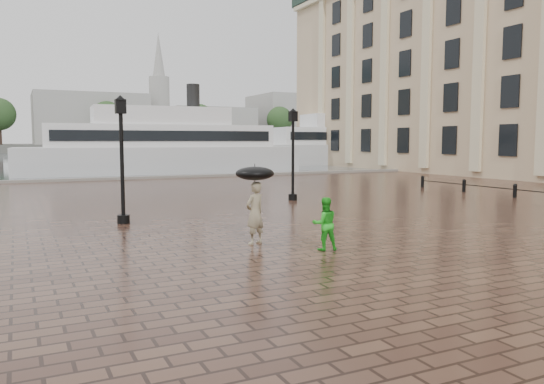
{
  "coord_description": "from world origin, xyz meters",
  "views": [
    {
      "loc": [
        -9.37,
        -9.25,
        2.95
      ],
      "look_at": [
        -2.42,
        5.15,
        1.4
      ],
      "focal_mm": 35.0,
      "sensor_mm": 36.0,
      "label": 1
    }
  ],
  "objects_px": {
    "street_lamps": "(123,155)",
    "adult_pedestrian": "(255,213)",
    "ferry_near": "(162,146)",
    "ferry_far": "(352,144)",
    "child_pedestrian": "(325,224)"
  },
  "relations": [
    {
      "from": "adult_pedestrian",
      "to": "ferry_near",
      "type": "bearing_deg",
      "value": -122.71
    },
    {
      "from": "street_lamps",
      "to": "adult_pedestrian",
      "type": "xyz_separation_m",
      "value": [
        1.7,
        -10.88,
        -1.43
      ]
    },
    {
      "from": "street_lamps",
      "to": "ferry_far",
      "type": "height_order",
      "value": "ferry_far"
    },
    {
      "from": "adult_pedestrian",
      "to": "ferry_far",
      "type": "xyz_separation_m",
      "value": [
        32.59,
        42.98,
        1.66
      ]
    },
    {
      "from": "ferry_far",
      "to": "adult_pedestrian",
      "type": "bearing_deg",
      "value": -124.19
    },
    {
      "from": "street_lamps",
      "to": "ferry_far",
      "type": "distance_m",
      "value": 46.97
    },
    {
      "from": "street_lamps",
      "to": "adult_pedestrian",
      "type": "height_order",
      "value": "street_lamps"
    },
    {
      "from": "adult_pedestrian",
      "to": "child_pedestrian",
      "type": "relative_size",
      "value": 1.25
    },
    {
      "from": "ferry_near",
      "to": "ferry_far",
      "type": "height_order",
      "value": "ferry_far"
    },
    {
      "from": "adult_pedestrian",
      "to": "child_pedestrian",
      "type": "distance_m",
      "value": 2.1
    },
    {
      "from": "street_lamps",
      "to": "adult_pedestrian",
      "type": "relative_size",
      "value": 8.61
    },
    {
      "from": "adult_pedestrian",
      "to": "ferry_near",
      "type": "height_order",
      "value": "ferry_near"
    },
    {
      "from": "adult_pedestrian",
      "to": "child_pedestrian",
      "type": "xyz_separation_m",
      "value": [
        1.35,
        -1.59,
        -0.18
      ]
    },
    {
      "from": "ferry_far",
      "to": "ferry_near",
      "type": "bearing_deg",
      "value": -159.0
    },
    {
      "from": "adult_pedestrian",
      "to": "ferry_far",
      "type": "relative_size",
      "value": 0.07
    }
  ]
}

